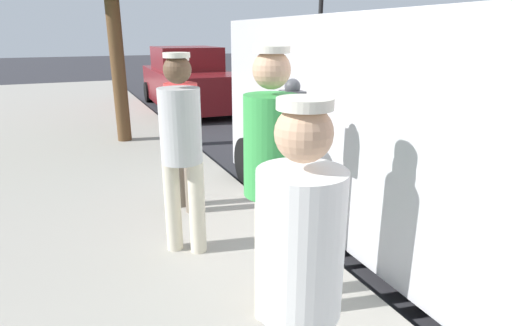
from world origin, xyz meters
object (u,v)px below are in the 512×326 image
(pedestrian_in_gray, at_px, (181,143))
(parked_sedan_behind, at_px, (189,81))
(pedestrian_in_red, at_px, (183,126))
(parking_meter_near, at_px, (291,142))
(pedestrian_in_white, at_px, (299,276))
(pedestrian_in_green, at_px, (270,169))
(parked_van, at_px, (430,127))

(pedestrian_in_gray, relative_size, parked_sedan_behind, 0.38)
(pedestrian_in_gray, bearing_deg, pedestrian_in_red, -105.27)
(parking_meter_near, relative_size, pedestrian_in_white, 0.93)
(pedestrian_in_green, bearing_deg, pedestrian_in_red, -88.04)
(pedestrian_in_green, distance_m, parked_van, 2.00)
(parking_meter_near, height_order, parked_van, parked_van)
(pedestrian_in_white, bearing_deg, pedestrian_in_red, -96.04)
(pedestrian_in_green, xyz_separation_m, pedestrian_in_white, (0.37, 1.01, -0.09))
(pedestrian_in_green, height_order, pedestrian_in_white, pedestrian_in_green)
(pedestrian_in_green, bearing_deg, parked_sedan_behind, -102.31)
(parking_meter_near, bearing_deg, pedestrian_in_green, 49.54)
(pedestrian_in_green, xyz_separation_m, pedestrian_in_red, (0.07, -1.92, -0.10))
(pedestrian_in_gray, relative_size, parked_van, 0.32)
(pedestrian_in_green, relative_size, pedestrian_in_red, 1.09)
(parking_meter_near, xyz_separation_m, pedestrian_in_green, (0.43, 0.50, -0.01))
(pedestrian_in_green, bearing_deg, pedestrian_in_white, 69.61)
(pedestrian_in_green, relative_size, parked_sedan_behind, 0.40)
(parked_van, bearing_deg, pedestrian_in_green, 15.53)
(pedestrian_in_gray, xyz_separation_m, pedestrian_in_red, (-0.24, -0.89, -0.05))
(pedestrian_in_red, bearing_deg, parked_sedan_behind, -106.00)
(parked_van, distance_m, parked_sedan_behind, 8.45)
(parking_meter_near, distance_m, parked_sedan_behind, 8.62)
(parked_van, relative_size, parked_sedan_behind, 1.17)
(pedestrian_in_gray, bearing_deg, parked_van, 167.59)
(pedestrian_in_green, height_order, parked_van, parked_van)
(pedestrian_in_gray, bearing_deg, parked_sedan_behind, -105.92)
(parking_meter_near, height_order, pedestrian_in_green, pedestrian_in_green)
(pedestrian_in_red, bearing_deg, pedestrian_in_green, 91.96)
(parked_sedan_behind, bearing_deg, pedestrian_in_green, 77.69)
(pedestrian_in_gray, xyz_separation_m, parked_van, (-2.24, 0.49, 0.03))
(pedestrian_in_red, relative_size, parked_sedan_behind, 0.36)
(parked_sedan_behind, bearing_deg, parking_meter_near, 79.76)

